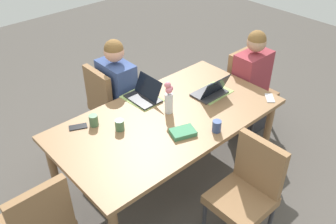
# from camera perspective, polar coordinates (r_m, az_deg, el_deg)

# --- Properties ---
(ground_plane) EXTENTS (10.00, 10.00, 0.00)m
(ground_plane) POSITION_cam_1_polar(r_m,az_deg,el_deg) (3.68, -0.00, -10.13)
(ground_plane) COLOR #4C4742
(dining_table) EXTENTS (2.02, 1.08, 0.74)m
(dining_table) POSITION_cam_1_polar(r_m,az_deg,el_deg) (3.24, -0.00, -1.74)
(dining_table) COLOR olive
(dining_table) RESTS_ON ground_plane
(chair_head_right_left_near) EXTENTS (0.44, 0.44, 0.90)m
(chair_head_right_left_near) POSITION_cam_1_polar(r_m,az_deg,el_deg) (4.21, 12.30, 4.04)
(chair_head_right_left_near) COLOR olive
(chair_head_right_left_near) RESTS_ON ground_plane
(person_head_right_left_near) EXTENTS (0.40, 0.36, 1.19)m
(person_head_right_left_near) POSITION_cam_1_polar(r_m,az_deg,el_deg) (4.12, 12.66, 3.67)
(person_head_right_left_near) COLOR #2D2D33
(person_head_right_left_near) RESTS_ON ground_plane
(chair_far_left_mid) EXTENTS (0.44, 0.44, 0.90)m
(chair_far_left_mid) POSITION_cam_1_polar(r_m,az_deg,el_deg) (3.89, -9.15, 1.63)
(chair_far_left_mid) COLOR olive
(chair_far_left_mid) RESTS_ON ground_plane
(person_far_left_mid) EXTENTS (0.36, 0.40, 1.19)m
(person_far_left_mid) POSITION_cam_1_polar(r_m,az_deg,el_deg) (3.86, -7.77, 2.02)
(person_far_left_mid) COLOR #2D2D33
(person_far_left_mid) RESTS_ON ground_plane
(chair_near_left_far) EXTENTS (0.44, 0.44, 0.90)m
(chair_near_left_far) POSITION_cam_1_polar(r_m,az_deg,el_deg) (2.96, 12.38, -11.50)
(chair_near_left_far) COLOR olive
(chair_near_left_far) RESTS_ON ground_plane
(chair_head_left_right_near) EXTENTS (0.44, 0.44, 0.90)m
(chair_head_left_right_near) POSITION_cam_1_polar(r_m,az_deg,el_deg) (2.84, -19.58, -15.82)
(chair_head_left_right_near) COLOR olive
(chair_head_left_right_near) RESTS_ON ground_plane
(flower_vase) EXTENTS (0.08, 0.08, 0.31)m
(flower_vase) POSITION_cam_1_polar(r_m,az_deg,el_deg) (3.17, 0.13, 2.26)
(flower_vase) COLOR silver
(flower_vase) RESTS_ON dining_table
(placemat_head_right_left_near) EXTENTS (0.37, 0.27, 0.00)m
(placemat_head_right_left_near) POSITION_cam_1_polar(r_m,az_deg,el_deg) (3.55, 6.88, 3.02)
(placemat_head_right_left_near) COLOR #9EBC66
(placemat_head_right_left_near) RESTS_ON dining_table
(placemat_far_left_mid) EXTENTS (0.29, 0.38, 0.00)m
(placemat_far_left_mid) POSITION_cam_1_polar(r_m,az_deg,el_deg) (3.45, -4.10, 2.10)
(placemat_far_left_mid) COLOR #9EBC66
(placemat_far_left_mid) RESTS_ON dining_table
(laptop_head_right_left_near) EXTENTS (0.32, 0.22, 0.20)m
(laptop_head_right_left_near) POSITION_cam_1_polar(r_m,az_deg,el_deg) (3.49, 6.77, 3.22)
(laptop_head_right_left_near) COLOR #38383D
(laptop_head_right_left_near) RESTS_ON dining_table
(laptop_far_left_mid) EXTENTS (0.22, 0.32, 0.20)m
(laptop_far_left_mid) POSITION_cam_1_polar(r_m,az_deg,el_deg) (3.42, -3.70, 2.69)
(laptop_far_left_mid) COLOR black
(laptop_far_left_mid) RESTS_ON dining_table
(coffee_mug_near_left) EXTENTS (0.08, 0.08, 0.09)m
(coffee_mug_near_left) POSITION_cam_1_polar(r_m,az_deg,el_deg) (3.05, -7.57, -2.02)
(coffee_mug_near_left) COLOR #47704C
(coffee_mug_near_left) RESTS_ON dining_table
(coffee_mug_near_right) EXTENTS (0.08, 0.08, 0.10)m
(coffee_mug_near_right) POSITION_cam_1_polar(r_m,az_deg,el_deg) (3.03, 7.63, -2.21)
(coffee_mug_near_right) COLOR #33477A
(coffee_mug_near_right) RESTS_ON dining_table
(coffee_mug_centre_left) EXTENTS (0.08, 0.08, 0.10)m
(coffee_mug_centre_left) POSITION_cam_1_polar(r_m,az_deg,el_deg) (3.14, -11.55, -1.28)
(coffee_mug_centre_left) COLOR #47704C
(coffee_mug_centre_left) RESTS_ON dining_table
(book_red_cover) EXTENTS (0.24, 0.20, 0.04)m
(book_red_cover) POSITION_cam_1_polar(r_m,az_deg,el_deg) (2.99, 2.35, -3.19)
(book_red_cover) COLOR #3D7F56
(book_red_cover) RESTS_ON dining_table
(phone_black) EXTENTS (0.17, 0.13, 0.01)m
(phone_black) POSITION_cam_1_polar(r_m,az_deg,el_deg) (3.17, -13.89, -2.27)
(phone_black) COLOR black
(phone_black) RESTS_ON dining_table
(phone_silver) EXTENTS (0.16, 0.16, 0.01)m
(phone_silver) POSITION_cam_1_polar(r_m,az_deg,el_deg) (3.58, 15.63, 2.13)
(phone_silver) COLOR silver
(phone_silver) RESTS_ON dining_table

